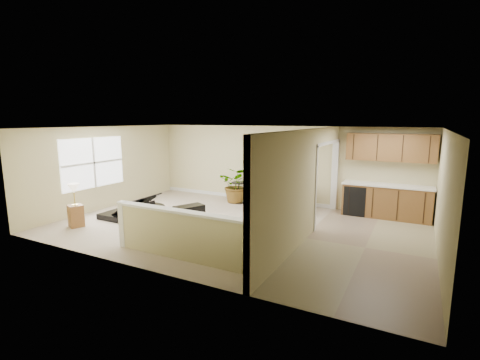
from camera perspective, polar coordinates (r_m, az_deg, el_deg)
The scene contains 20 objects.
floor at distance 8.94m, azimuth -0.73°, elevation -7.72°, with size 9.00×9.00×0.00m, color #B9A790.
back_wall at distance 11.35m, azimuth 6.45°, elevation 2.48°, with size 9.00×0.04×2.50m, color #C7BD88.
front_wall at distance 6.22m, azimuth -13.98°, elevation -3.98°, with size 9.00×0.04×2.50m, color #C7BD88.
left_wall at distance 11.46m, azimuth -21.00°, elevation 1.95°, with size 0.04×6.00×2.50m, color #C7BD88.
right_wall at distance 7.66m, azimuth 30.45°, elevation -2.47°, with size 0.04×6.00×2.50m, color #C7BD88.
ceiling at distance 8.52m, azimuth -0.77°, elevation 8.51°, with size 9.00×6.00×0.04m, color white.
kitchen_vinyl at distance 8.03m, azimuth 19.85°, elevation -10.40°, with size 2.70×6.00×0.01m, color #988D67.
interior_partition at distance 8.21m, azimuth 11.24°, elevation -0.74°, with size 0.18×5.99×2.50m.
pony_half_wall at distance 6.90m, azimuth -9.36°, elevation -8.76°, with size 3.42×0.22×1.00m.
left_window at distance 11.10m, azimuth -22.94°, elevation 2.63°, with size 0.05×2.15×1.45m, color white.
wall_art_left at distance 11.64m, azimuth 2.06°, elevation 5.20°, with size 0.48×0.04×0.58m.
wall_mirror at distance 11.16m, azimuth 7.89°, elevation 5.16°, with size 0.55×0.04×0.55m.
kitchen_cabinets at distance 10.43m, azimuth 22.42°, elevation -0.99°, with size 2.36×0.65×2.33m.
piano at distance 10.23m, azimuth -16.84°, elevation -2.50°, with size 1.77×1.83×1.40m.
piano_bench at distance 9.17m, azimuth -8.34°, elevation -5.71°, with size 0.39×0.76×0.51m, color black.
loveseat at distance 10.67m, azimuth 7.01°, elevation -2.90°, with size 1.64×0.94×0.93m.
accent_table at distance 11.31m, azimuth -0.22°, elevation -1.62°, with size 0.48×0.48×0.69m.
palm_plant at distance 11.38m, azimuth -0.55°, elevation -0.87°, with size 1.07×0.94×1.18m.
small_plant at distance 10.71m, azimuth 10.01°, elevation -3.60°, with size 0.40×0.40×0.54m.
lamp_stand at distance 9.80m, azimuth -25.40°, elevation -4.26°, with size 0.43×0.43×1.12m.
Camera 1 is at (4.04, -7.50, 2.72)m, focal length 26.00 mm.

